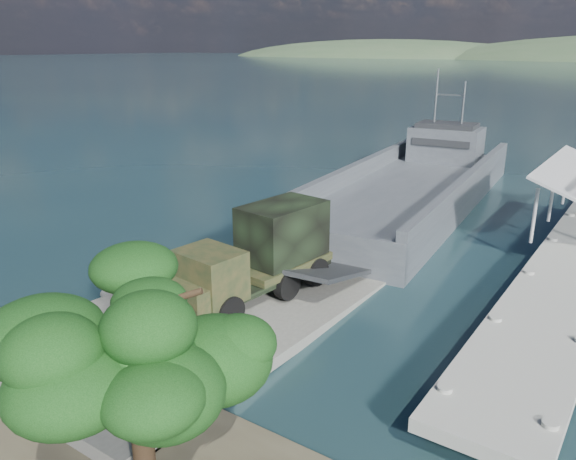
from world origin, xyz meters
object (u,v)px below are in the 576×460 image
object	(u,v)px
landing_craft	(409,195)
soldier	(220,278)
overhang_tree	(133,323)
military_truck	(260,254)

from	to	relation	value
landing_craft	soldier	world-z (taller)	landing_craft
landing_craft	soldier	distance (m)	21.85
soldier	overhang_tree	xyz separation A→B (m)	(6.08, -10.07, 3.80)
soldier	military_truck	bearing A→B (deg)	4.40
military_truck	soldier	size ratio (longest dim) A/B	4.69
military_truck	overhang_tree	distance (m)	12.65
landing_craft	soldier	size ratio (longest dim) A/B	18.53
landing_craft	overhang_tree	xyz separation A→B (m)	(5.76, -31.91, 4.42)
soldier	overhang_tree	world-z (taller)	overhang_tree
overhang_tree	landing_craft	bearing A→B (deg)	100.23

